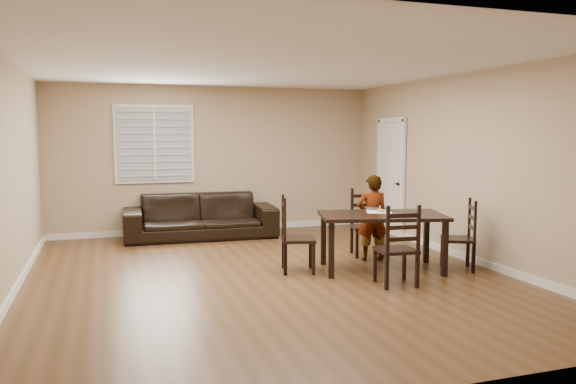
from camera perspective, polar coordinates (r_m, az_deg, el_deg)
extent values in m
plane|color=brown|center=(7.36, -2.12, -8.50)|extent=(7.00, 7.00, 0.00)
cube|color=tan|center=(10.55, -7.42, 3.28)|extent=(6.00, 0.04, 2.70)
cube|color=tan|center=(3.91, 12.12, -1.36)|extent=(6.00, 0.04, 2.70)
cube|color=tan|center=(6.95, -26.69, 1.30)|extent=(0.04, 7.00, 2.70)
cube|color=tan|center=(8.47, 17.76, 2.39)|extent=(0.04, 7.00, 2.70)
cube|color=white|center=(7.18, -2.20, 12.86)|extent=(6.00, 7.00, 0.04)
cube|color=white|center=(10.34, -13.41, 4.77)|extent=(1.40, 0.08, 1.40)
cube|color=white|center=(10.34, 10.41, 1.37)|extent=(0.06, 0.94, 2.05)
cylinder|color=#332114|center=(10.07, 11.07, 0.81)|extent=(0.06, 0.06, 0.02)
cube|color=white|center=(10.67, -7.31, -3.72)|extent=(6.00, 0.03, 0.10)
cube|color=white|center=(7.15, -26.08, -9.13)|extent=(0.03, 7.00, 0.10)
cube|color=white|center=(8.64, 17.40, -6.25)|extent=(0.03, 7.00, 0.10)
cube|color=black|center=(7.61, 9.53, -2.38)|extent=(1.81, 1.29, 0.05)
cube|color=black|center=(7.18, 4.42, -5.94)|extent=(0.09, 0.09, 0.72)
cube|color=black|center=(7.53, 15.65, -5.57)|extent=(0.09, 0.09, 0.72)
cube|color=black|center=(7.91, 3.62, -4.80)|extent=(0.09, 0.09, 0.72)
cube|color=black|center=(8.24, 13.88, -4.54)|extent=(0.09, 0.09, 0.72)
cube|color=black|center=(8.55, 8.06, -3.55)|extent=(0.53, 0.51, 0.04)
cube|color=black|center=(8.72, 7.76, -2.89)|extent=(0.45, 0.14, 1.00)
cube|color=black|center=(8.37, 7.02, -5.32)|extent=(0.05, 0.05, 0.41)
cube|color=black|center=(8.47, 9.62, -5.23)|extent=(0.05, 0.05, 0.41)
cube|color=black|center=(8.72, 6.50, -4.86)|extent=(0.05, 0.05, 0.41)
cube|color=black|center=(8.81, 9.00, -4.78)|extent=(0.05, 0.05, 0.41)
cube|color=black|center=(6.96, 10.92, -5.82)|extent=(0.48, 0.46, 0.04)
cube|color=black|center=(6.77, 11.59, -5.55)|extent=(0.45, 0.08, 1.00)
cube|color=black|center=(7.24, 11.71, -7.18)|extent=(0.04, 0.04, 0.41)
cube|color=black|center=(7.09, 8.83, -7.42)|extent=(0.04, 0.04, 0.41)
cube|color=black|center=(6.93, 12.98, -7.82)|extent=(0.04, 0.04, 0.41)
cube|color=black|center=(6.77, 9.98, -8.09)|extent=(0.04, 0.04, 0.41)
cube|color=black|center=(7.49, 1.06, -4.82)|extent=(0.53, 0.55, 0.04)
cube|color=black|center=(7.46, -0.42, -4.30)|extent=(0.15, 0.45, 1.02)
cube|color=black|center=(7.36, 2.62, -6.83)|extent=(0.05, 0.05, 0.42)
cube|color=black|center=(7.74, 2.28, -6.19)|extent=(0.05, 0.05, 0.42)
cube|color=black|center=(7.33, -0.24, -6.89)|extent=(0.05, 0.05, 0.42)
cube|color=black|center=(7.71, -0.44, -6.23)|extent=(0.05, 0.05, 0.42)
cube|color=black|center=(7.95, 16.85, -4.61)|extent=(0.55, 0.56, 0.04)
cube|color=black|center=(7.98, 18.15, -4.13)|extent=(0.22, 0.41, 0.96)
cube|color=black|center=(8.15, 15.37, -5.87)|extent=(0.05, 0.05, 0.39)
cube|color=black|center=(7.79, 15.78, -6.43)|extent=(0.05, 0.05, 0.39)
cube|color=black|center=(8.21, 17.77, -5.85)|extent=(0.05, 0.05, 0.39)
cube|color=black|center=(7.85, 18.29, -6.41)|extent=(0.05, 0.05, 0.39)
imported|color=gray|center=(8.20, 8.55, -2.61)|extent=(0.51, 0.39, 1.25)
cube|color=beige|center=(7.79, 9.22, -2.00)|extent=(0.43, 0.43, 0.00)
torus|color=#C39046|center=(7.79, 9.36, -1.86)|extent=(0.11, 0.11, 0.03)
torus|color=white|center=(7.79, 9.37, -1.78)|extent=(0.09, 0.09, 0.02)
imported|color=black|center=(10.02, -8.87, -2.44)|extent=(2.67, 1.13, 0.77)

